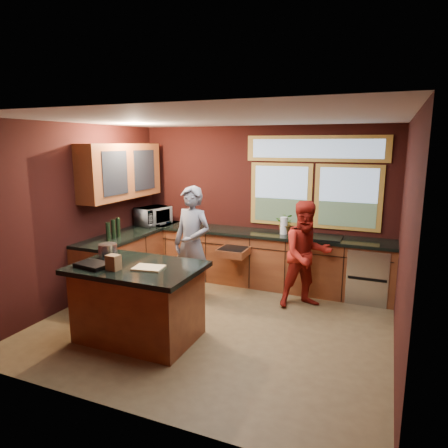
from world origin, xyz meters
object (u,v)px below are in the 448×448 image
Objects in this scene: person_red at (306,255)px; stock_pot at (108,251)px; island at (139,301)px; person_grey at (192,244)px; cutting_board at (149,268)px.

person_red is 2.81m from stock_pot.
person_red reaches higher than island.
cutting_board is at bearing -72.80° from person_grey.
person_grey is at bearing 96.20° from cutting_board.
cutting_board is (0.16, -1.43, 0.07)m from person_grey.
stock_pot reaches higher than island.
island is 1.44m from person_grey.
island is 0.80m from stock_pot.
person_red is (1.67, 0.41, -0.09)m from person_grey.
person_grey reaches higher than cutting_board.
cutting_board is (-1.51, -1.85, 0.16)m from person_red.
island is 0.52m from cutting_board.
person_red is 4.56× the size of cutting_board.
cutting_board is 0.78m from stock_pot.
stock_pot is (-0.59, -1.23, 0.15)m from person_grey.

